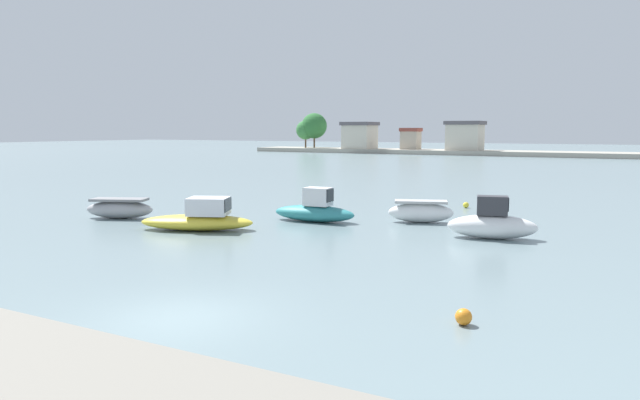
% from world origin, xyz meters
% --- Properties ---
extents(ground_plane, '(400.00, 400.00, 0.00)m').
position_xyz_m(ground_plane, '(0.00, 0.00, 0.00)').
color(ground_plane, slate).
extents(moored_boat_0, '(3.90, 2.66, 1.08)m').
position_xyz_m(moored_boat_0, '(-14.54, 11.47, 0.52)').
color(moored_boat_0, '#9E9EA3').
rests_on(moored_boat_0, ground).
extents(moored_boat_1, '(5.73, 3.93, 1.57)m').
position_xyz_m(moored_boat_1, '(-8.25, 10.60, 0.55)').
color(moored_boat_1, yellow).
rests_on(moored_boat_1, ground).
extents(moored_boat_2, '(4.58, 1.90, 1.79)m').
position_xyz_m(moored_boat_2, '(-4.72, 15.56, 0.58)').
color(moored_boat_2, teal).
rests_on(moored_boat_2, ground).
extents(moored_boat_3, '(3.52, 2.25, 1.14)m').
position_xyz_m(moored_boat_3, '(0.24, 17.90, 0.55)').
color(moored_boat_3, white).
rests_on(moored_boat_3, ground).
extents(moored_boat_4, '(4.07, 2.27, 1.89)m').
position_xyz_m(moored_boat_4, '(4.51, 15.06, 0.65)').
color(moored_boat_4, white).
rests_on(moored_boat_4, ground).
extents(mooring_buoy_0, '(0.36, 0.36, 0.36)m').
position_xyz_m(mooring_buoy_0, '(0.79, 24.70, 0.18)').
color(mooring_buoy_0, yellow).
rests_on(mooring_buoy_0, ground).
extents(mooring_buoy_1, '(0.42, 0.42, 0.42)m').
position_xyz_m(mooring_buoy_1, '(6.53, 2.92, 0.21)').
color(mooring_buoy_1, orange).
rests_on(mooring_buoy_1, ground).
extents(distant_shoreline, '(129.92, 9.53, 8.33)m').
position_xyz_m(distant_shoreline, '(-10.51, 101.62, 2.08)').
color(distant_shoreline, '#9E998C').
rests_on(distant_shoreline, ground).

